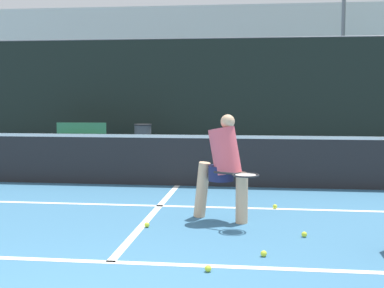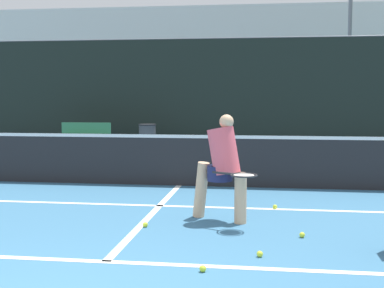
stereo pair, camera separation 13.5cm
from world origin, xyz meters
The scene contains 16 objects.
court_baseline_near centered at (0.00, 1.53, 0.00)m, with size 11.00×0.10×0.01m, color white.
court_service_line centered at (0.00, 4.29, 0.00)m, with size 8.25×0.10×0.01m, color white.
court_center_mark centered at (0.00, 3.82, 0.00)m, with size 0.10×4.58×0.01m, color white.
net centered at (0.00, 6.12, 0.51)m, with size 11.09×0.09×1.07m.
fence_back centered at (0.00, 12.74, 1.69)m, with size 24.00×0.06×3.40m.
player_practicing centered at (1.02, 3.48, 0.76)m, with size 0.99×0.95×1.44m.
tennis_ball_scattered_3 centered at (1.74, 4.31, 0.03)m, with size 0.07×0.07×0.07m, color #D1E033.
tennis_ball_scattered_4 centered at (1.55, 1.91, 0.03)m, with size 0.07×0.07×0.07m, color #D1E033.
tennis_ball_scattered_6 centered at (2.03, 2.75, 0.03)m, with size 0.07×0.07×0.07m, color #D1E033.
tennis_ball_scattered_10 centered at (0.08, 2.98, 0.03)m, with size 0.07×0.07×0.07m, color #D1E033.
tennis_ball_scattered_11 centered at (1.01, 1.36, 0.03)m, with size 0.07×0.07×0.07m, color #D1E033.
courtside_bench centered at (-3.67, 11.46, 0.46)m, with size 1.49×0.46×0.86m.
trash_bin centered at (-1.85, 11.65, 0.41)m, with size 0.51×0.51×0.82m.
parked_car centered at (-3.58, 15.95, 0.56)m, with size 1.61×4.50×1.31m.
floodlight_mast centered at (4.95, 19.44, 5.01)m, with size 1.10×0.24×7.79m.
building_far centered at (0.00, 26.65, 3.23)m, with size 36.00×2.40×6.46m, color beige.
Camera 2 is at (1.60, -3.58, 1.70)m, focal length 50.00 mm.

